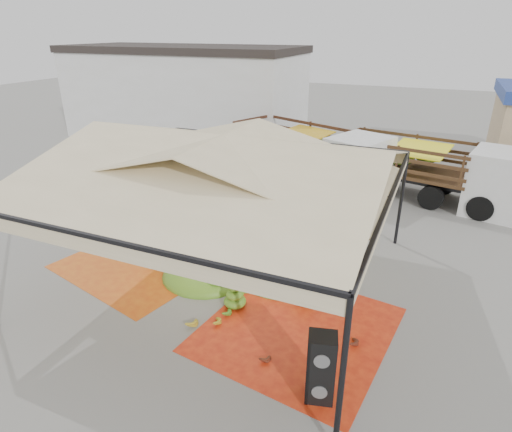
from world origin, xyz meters
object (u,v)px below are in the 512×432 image
at_px(truck_left, 313,150).
at_px(banana_heap, 236,242).
at_px(speaker_stack, 321,368).
at_px(truck_right, 435,165).
at_px(vendor, 246,207).

bearing_deg(truck_left, banana_heap, -67.40).
height_order(speaker_stack, truck_left, truck_left).
relative_size(banana_heap, truck_right, 0.85).
height_order(truck_left, truck_right, truck_left).
distance_m(speaker_stack, truck_left, 12.23).
bearing_deg(vendor, truck_right, -154.52).
height_order(banana_heap, speaker_stack, speaker_stack).
xyz_separation_m(banana_heap, truck_right, (4.95, 7.65, 0.79)).
xyz_separation_m(speaker_stack, vendor, (-4.24, 5.98, 0.18)).
bearing_deg(truck_right, banana_heap, -110.53).
bearing_deg(truck_left, vendor, -73.57).
height_order(vendor, truck_left, truck_left).
relative_size(banana_heap, truck_left, 0.81).
bearing_deg(truck_right, speaker_stack, -84.14).
relative_size(vendor, truck_right, 0.25).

